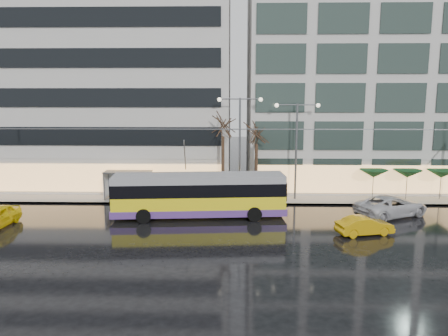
{
  "coord_description": "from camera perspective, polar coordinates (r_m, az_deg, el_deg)",
  "views": [
    {
      "loc": [
        1.52,
        -27.69,
        9.49
      ],
      "look_at": [
        0.74,
        5.0,
        3.92
      ],
      "focal_mm": 35.0,
      "sensor_mm": 36.0,
      "label": 1
    }
  ],
  "objects": [
    {
      "name": "street_lamp_near",
      "position": [
        38.65,
        2.08,
        4.46
      ],
      "size": [
        3.96,
        0.36,
        9.03
      ],
      "color": "#595B60",
      "rests_on": "sidewalk"
    },
    {
      "name": "sidewalk",
      "position": [
        42.74,
        1.98,
        -3.07
      ],
      "size": [
        80.0,
        10.0,
        0.15
      ],
      "primitive_type": "cube",
      "color": "gray",
      "rests_on": "ground"
    },
    {
      "name": "pedestrian_c",
      "position": [
        40.89,
        -12.52,
        -2.14
      ],
      "size": [
        1.39,
        1.02,
        2.11
      ],
      "color": "black",
      "rests_on": "sidewalk"
    },
    {
      "name": "street_lamp_far",
      "position": [
        39.06,
        9.45,
        3.99
      ],
      "size": [
        3.96,
        0.36,
        8.53
      ],
      "color": "#595B60",
      "rests_on": "sidewalk"
    },
    {
      "name": "parasol_c",
      "position": [
        43.45,
        26.52,
        -0.69
      ],
      "size": [
        2.5,
        2.5,
        2.65
      ],
      "color": "#595B60",
      "rests_on": "sidewalk"
    },
    {
      "name": "bus_shelter",
      "position": [
        40.35,
        -12.87,
        -1.34
      ],
      "size": [
        4.2,
        1.6,
        2.51
      ],
      "color": "#595B60",
      "rests_on": "sidewalk"
    },
    {
      "name": "pedestrian_b",
      "position": [
        40.25,
        -6.64,
        -2.45
      ],
      "size": [
        1.15,
        1.13,
        1.88
      ],
      "color": "black",
      "rests_on": "sidewalk"
    },
    {
      "name": "ground",
      "position": [
        29.31,
        -1.7,
        -9.23
      ],
      "size": [
        140.0,
        140.0,
        0.0
      ],
      "primitive_type": "plane",
      "color": "black",
      "rests_on": "ground"
    },
    {
      "name": "tree_b",
      "position": [
        39.07,
        4.28,
        5.1
      ],
      "size": [
        3.2,
        3.2,
        7.7
      ],
      "color": "black",
      "rests_on": "sidewalk"
    },
    {
      "name": "parasol_a",
      "position": [
        41.26,
        18.95,
        -0.69
      ],
      "size": [
        2.5,
        2.5,
        2.65
      ],
      "color": "#595B60",
      "rests_on": "sidewalk"
    },
    {
      "name": "kerb",
      "position": [
        37.93,
        2.06,
        -4.72
      ],
      "size": [
        80.0,
        0.1,
        0.15
      ],
      "primitive_type": "cube",
      "color": "slate",
      "rests_on": "ground"
    },
    {
      "name": "tree_a",
      "position": [
        38.78,
        -0.14,
        6.11
      ],
      "size": [
        3.2,
        3.2,
        8.4
      ],
      "color": "black",
      "rests_on": "sidewalk"
    },
    {
      "name": "catenary",
      "position": [
        36.02,
        0.52,
        1.3
      ],
      "size": [
        42.24,
        5.12,
        7.0
      ],
      "color": "#595B60",
      "rests_on": "ground"
    },
    {
      "name": "building_right",
      "position": [
        49.96,
        22.41,
        12.58
      ],
      "size": [
        32.0,
        14.0,
        25.0
      ],
      "primitive_type": "cube",
      "color": "#B1AFAA",
      "rests_on": "sidewalk"
    },
    {
      "name": "pedestrian_a",
      "position": [
        40.74,
        -9.34,
        -1.59
      ],
      "size": [
        1.17,
        1.18,
        2.19
      ],
      "color": "black",
      "rests_on": "sidewalk"
    },
    {
      "name": "building_left",
      "position": [
        49.9,
        -19.56,
        11.02
      ],
      "size": [
        34.0,
        14.0,
        22.0
      ],
      "primitive_type": "cube",
      "color": "#B1AFAA",
      "rests_on": "sidewalk"
    },
    {
      "name": "sedan_silver",
      "position": [
        36.72,
        21.02,
        -4.64
      ],
      "size": [
        6.53,
        5.05,
        1.65
      ],
      "primitive_type": "imported",
      "rotation": [
        0.0,
        0.0,
        2.02
      ],
      "color": "silver",
      "rests_on": "ground"
    },
    {
      "name": "parasol_b",
      "position": [
        42.26,
        22.83,
        -0.69
      ],
      "size": [
        2.5,
        2.5,
        2.65
      ],
      "color": "#595B60",
      "rests_on": "sidewalk"
    },
    {
      "name": "taxi_b",
      "position": [
        31.42,
        17.89,
        -7.18
      ],
      "size": [
        4.1,
        2.27,
        1.28
      ],
      "primitive_type": "imported",
      "rotation": [
        0.0,
        0.0,
        1.82
      ],
      "color": "#D09A0A",
      "rests_on": "ground"
    },
    {
      "name": "trolleybus",
      "position": [
        33.84,
        -3.27,
        -3.74
      ],
      "size": [
        13.38,
        5.45,
        6.12
      ],
      "color": "yellow",
      "rests_on": "ground"
    }
  ]
}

